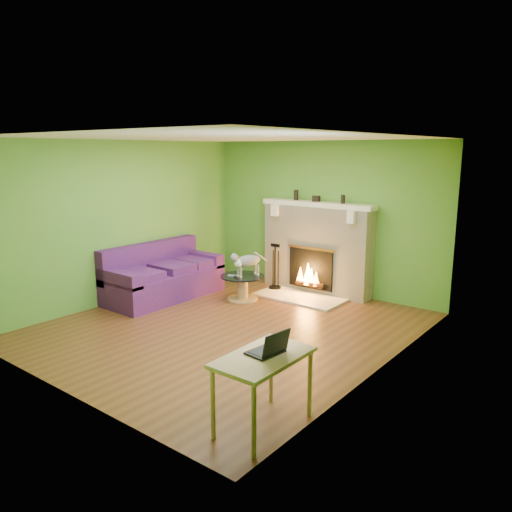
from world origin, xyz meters
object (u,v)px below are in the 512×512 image
at_px(cat, 248,263).
at_px(desk, 264,364).
at_px(sofa, 162,277).
at_px(coffee_table, 242,286).

bearing_deg(cat, desk, -29.61).
distance_m(sofa, desk, 4.39).
distance_m(coffee_table, desk, 3.95).
bearing_deg(cat, coffee_table, -128.65).
relative_size(coffee_table, cat, 1.10).
bearing_deg(desk, sofa, 150.22).
bearing_deg(coffee_table, desk, -47.59).
bearing_deg(desk, cat, 131.05).
bearing_deg(sofa, cat, 31.95).
height_order(coffee_table, desk, desk).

